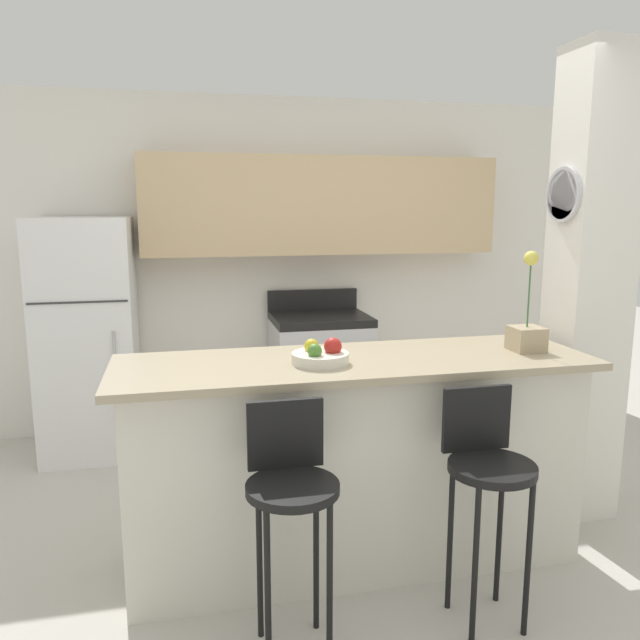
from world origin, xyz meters
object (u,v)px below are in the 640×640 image
object	(u,v)px
stove_range	(320,372)
orchid_vase	(527,330)
refrigerator	(88,337)
bar_stool_left	(291,490)
fruit_bowl	(321,355)
bar_stool_right	(487,470)

from	to	relation	value
stove_range	orchid_vase	bearing A→B (deg)	-71.41
refrigerator	stove_range	world-z (taller)	refrigerator
refrigerator	stove_range	bearing A→B (deg)	1.86
bar_stool_left	fruit_bowl	world-z (taller)	fruit_bowl
stove_range	bar_stool_right	bearing A→B (deg)	-86.07
bar_stool_left	fruit_bowl	size ratio (longest dim) A/B	3.76
bar_stool_right	orchid_vase	xyz separation A→B (m)	(0.46, 0.52, 0.47)
refrigerator	orchid_vase	size ratio (longest dim) A/B	3.36
stove_range	orchid_vase	xyz separation A→B (m)	(0.62, -1.85, 0.67)
stove_range	orchid_vase	distance (m)	2.06
refrigerator	orchid_vase	bearing A→B (deg)	-38.02
stove_range	fruit_bowl	distance (m)	2.01
bar_stool_left	refrigerator	bearing A→B (deg)	113.76
refrigerator	bar_stool_right	distance (m)	2.96
fruit_bowl	stove_range	bearing A→B (deg)	77.19
bar_stool_right	bar_stool_left	bearing A→B (deg)	180.00
stove_range	bar_stool_left	world-z (taller)	stove_range
fruit_bowl	orchid_vase	bearing A→B (deg)	1.33
orchid_vase	fruit_bowl	xyz separation A→B (m)	(-1.05, -0.02, -0.07)
stove_range	bar_stool_right	world-z (taller)	stove_range
refrigerator	fruit_bowl	bearing A→B (deg)	-55.55
bar_stool_right	refrigerator	bearing A→B (deg)	128.47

